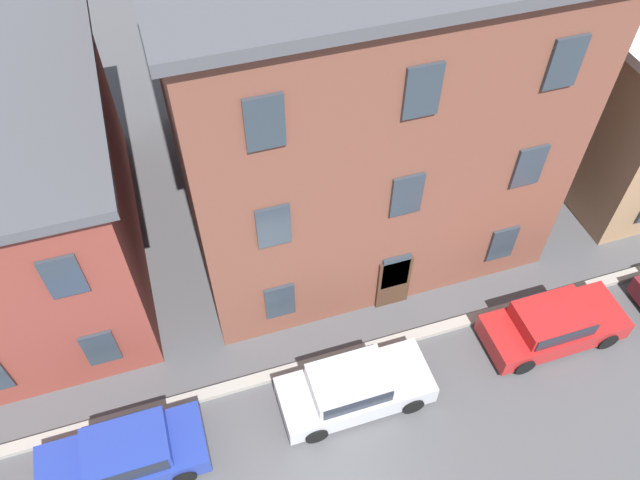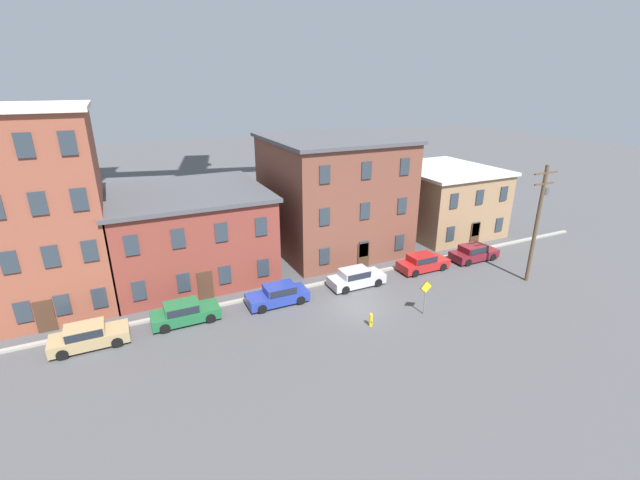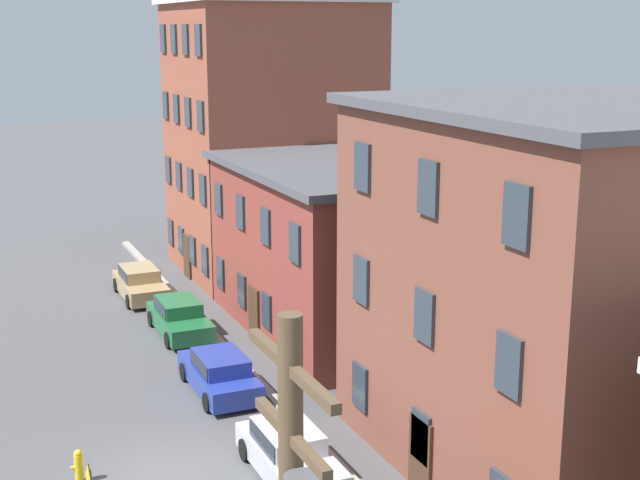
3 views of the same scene
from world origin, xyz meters
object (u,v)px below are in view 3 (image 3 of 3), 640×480
at_px(car_green, 179,316).
at_px(fire_hydrant, 78,466).
at_px(car_blue, 220,372).
at_px(car_silver, 290,451).
at_px(car_tan, 140,282).

height_order(car_green, fire_hydrant, car_green).
distance_m(car_blue, car_silver, 6.45).
bearing_deg(car_tan, fire_hydrant, -18.02).
height_order(car_tan, fire_hydrant, car_tan).
relative_size(car_tan, car_silver, 1.00).
bearing_deg(fire_hydrant, car_blue, 128.87).
distance_m(car_green, car_silver, 12.98).
xyz_separation_m(car_green, car_blue, (6.53, -0.30, 0.00)).
distance_m(car_silver, fire_hydrant, 5.88).
bearing_deg(car_blue, car_tan, -179.69).
xyz_separation_m(car_tan, car_green, (5.70, 0.37, 0.00)).
bearing_deg(car_silver, fire_hydrant, -110.22).
distance_m(car_green, car_blue, 6.54).
relative_size(car_green, car_blue, 1.00).
distance_m(car_tan, car_blue, 12.23).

